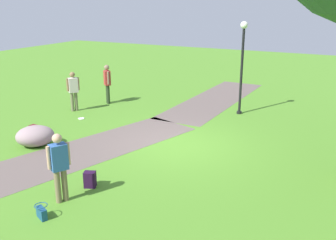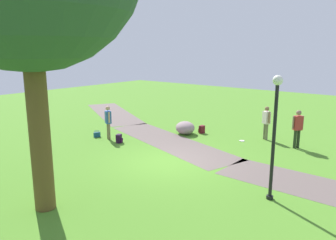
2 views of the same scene
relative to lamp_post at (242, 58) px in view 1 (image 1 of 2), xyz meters
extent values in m
plane|color=#4D8427|center=(4.28, -0.63, -2.22)|extent=(48.00, 48.00, 0.00)
cube|color=#62534F|center=(-1.72, -1.67, -2.22)|extent=(8.06, 2.33, 0.01)
cube|color=#62534F|center=(6.09, -2.97, -2.22)|extent=(8.26, 4.38, 0.01)
cylinder|color=black|center=(0.00, 0.00, -2.17)|extent=(0.20, 0.20, 0.10)
cylinder|color=black|center=(0.00, 0.00, -0.56)|extent=(0.10, 0.10, 3.32)
sphere|color=white|center=(0.00, 0.00, 1.24)|extent=(0.28, 0.28, 0.28)
ellipsoid|color=gray|center=(6.34, -4.60, -1.90)|extent=(1.50, 1.50, 0.64)
cylinder|color=olive|center=(8.56, -1.44, -1.83)|extent=(0.13, 0.13, 0.79)
cylinder|color=olive|center=(8.70, -1.52, -1.83)|extent=(0.13, 0.13, 0.79)
cube|color=#315DA4|center=(8.63, -1.48, -1.14)|extent=(0.43, 0.38, 0.59)
cylinder|color=tan|center=(8.44, -1.37, -1.10)|extent=(0.08, 0.08, 0.53)
cylinder|color=tan|center=(8.82, -1.58, -1.10)|extent=(0.08, 0.08, 0.53)
sphere|color=tan|center=(8.63, -1.48, -0.70)|extent=(0.21, 0.21, 0.21)
cylinder|color=#23321B|center=(1.12, -5.56, -1.81)|extent=(0.13, 0.13, 0.82)
cylinder|color=#23321B|center=(1.02, -5.68, -1.81)|extent=(0.13, 0.13, 0.82)
cube|color=#A42F2C|center=(1.07, -5.62, -1.09)|extent=(0.42, 0.43, 0.62)
cylinder|color=#856B53|center=(1.22, -5.45, -1.05)|extent=(0.08, 0.08, 0.55)
cylinder|color=#856B53|center=(0.92, -5.78, -1.05)|extent=(0.08, 0.08, 0.55)
sphere|color=#856B53|center=(1.07, -5.62, -0.63)|extent=(0.22, 0.22, 0.22)
cylinder|color=#696C49|center=(2.63, -6.08, -1.83)|extent=(0.13, 0.13, 0.78)
cylinder|color=#696C49|center=(2.76, -6.17, -1.83)|extent=(0.13, 0.13, 0.78)
cube|color=silver|center=(2.70, -6.13, -1.14)|extent=(0.43, 0.40, 0.59)
cylinder|color=olive|center=(2.52, -6.00, -1.11)|extent=(0.08, 0.08, 0.52)
cylinder|color=olive|center=(2.88, -6.25, -1.11)|extent=(0.08, 0.08, 0.52)
sphere|color=olive|center=(2.70, -6.13, -0.71)|extent=(0.21, 0.21, 0.21)
cube|color=navy|center=(9.38, -1.37, -2.10)|extent=(0.24, 0.34, 0.24)
torus|color=navy|center=(9.38, -1.37, -1.92)|extent=(0.36, 0.36, 0.02)
cube|color=maroon|center=(5.75, -5.25, -2.02)|extent=(0.22, 0.30, 0.40)
cube|color=#4B1716|center=(5.88, -5.26, -2.10)|extent=(0.08, 0.20, 0.18)
cube|color=#240E2D|center=(7.79, -1.35, -2.02)|extent=(0.30, 0.34, 0.40)
cube|color=#2D0735|center=(7.67, -1.40, -2.10)|extent=(0.13, 0.20, 0.18)
cylinder|color=white|center=(3.45, -5.18, -2.21)|extent=(0.24, 0.24, 0.02)
camera|label=1|loc=(14.46, 4.20, 2.16)|focal=41.11mm
camera|label=2|loc=(-3.32, 8.94, 2.10)|focal=35.76mm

